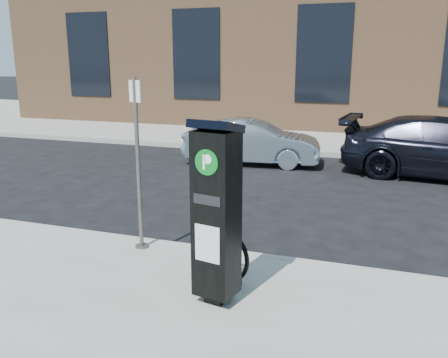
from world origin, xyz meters
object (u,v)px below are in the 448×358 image
at_px(parking_kiosk, 216,212).
at_px(sign_pole, 138,166).
at_px(bike_rack, 226,256).
at_px(car_silver, 252,142).
at_px(car_dark, 448,148).

relative_size(parking_kiosk, sign_pole, 0.85).
relative_size(bike_rack, car_silver, 0.18).
height_order(bike_rack, car_silver, car_silver).
relative_size(sign_pole, bike_rack, 3.58).
distance_m(bike_rack, car_silver, 7.53).
xyz_separation_m(bike_rack, car_silver, (-1.72, 7.33, 0.13)).
height_order(sign_pole, car_silver, sign_pole).
bearing_deg(parking_kiosk, car_silver, 113.75).
bearing_deg(bike_rack, car_dark, 85.82).
height_order(parking_kiosk, bike_rack, parking_kiosk).
distance_m(sign_pole, car_dark, 8.23).
bearing_deg(sign_pole, bike_rack, -2.95).
bearing_deg(car_silver, parking_kiosk, -173.18).
xyz_separation_m(bike_rack, car_dark, (3.21, 7.33, 0.25)).
distance_m(parking_kiosk, car_dark, 8.47).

